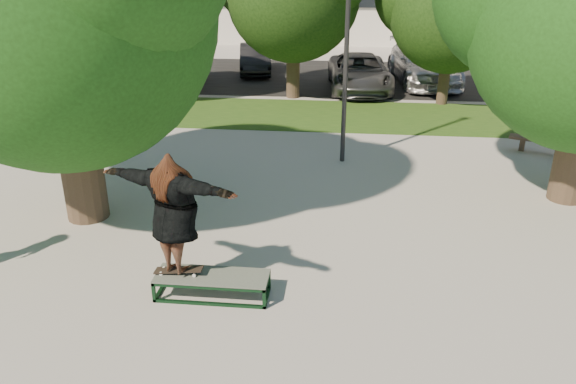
# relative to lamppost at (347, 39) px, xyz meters

# --- Properties ---
(ground) EXTENTS (120.00, 120.00, 0.00)m
(ground) POSITION_rel_lamppost_xyz_m (-1.00, -5.00, -3.15)
(ground) COLOR #ADA89F
(ground) RESTS_ON ground
(grass_strip) EXTENTS (30.00, 4.00, 0.02)m
(grass_strip) POSITION_rel_lamppost_xyz_m (0.00, 4.50, -3.14)
(grass_strip) COLOR #224614
(grass_strip) RESTS_ON ground
(asphalt_strip) EXTENTS (40.00, 8.00, 0.01)m
(asphalt_strip) POSITION_rel_lamppost_xyz_m (-1.00, 11.00, -3.15)
(asphalt_strip) COLOR black
(asphalt_strip) RESTS_ON ground
(bg_tree_right) EXTENTS (5.04, 4.31, 5.43)m
(bg_tree_right) POSITION_rel_lamppost_xyz_m (3.43, 6.57, 0.34)
(bg_tree_right) COLOR #38281E
(bg_tree_right) RESTS_ON ground
(lamppost) EXTENTS (0.25, 0.15, 6.11)m
(lamppost) POSITION_rel_lamppost_xyz_m (0.00, 0.00, 0.00)
(lamppost) COLOR #2D2D30
(lamppost) RESTS_ON ground
(grind_box) EXTENTS (1.80, 0.60, 0.38)m
(grind_box) POSITION_rel_lamppost_xyz_m (-1.95, -6.61, -2.96)
(grind_box) COLOR black
(grind_box) RESTS_ON ground
(skater_rig) EXTENTS (2.48, 1.45, 2.03)m
(skater_rig) POSITION_rel_lamppost_xyz_m (-2.49, -6.61, -1.72)
(skater_rig) COLOR white
(skater_rig) RESTS_ON grind_box
(bench) EXTENTS (2.66, 1.34, 0.42)m
(bench) POSITION_rel_lamppost_xyz_m (5.89, 1.00, -2.80)
(bench) COLOR #4F3D2F
(bench) RESTS_ON ground
(car_silver_a) EXTENTS (2.00, 4.23, 1.40)m
(car_silver_a) POSITION_rel_lamppost_xyz_m (-6.78, 8.50, -2.45)
(car_silver_a) COLOR silver
(car_silver_a) RESTS_ON asphalt_strip
(car_dark) EXTENTS (1.99, 4.06, 1.28)m
(car_dark) POSITION_rel_lamppost_xyz_m (-4.18, 11.50, -2.51)
(car_dark) COLOR black
(car_dark) RESTS_ON asphalt_strip
(car_grey) EXTENTS (2.71, 5.19, 1.39)m
(car_grey) POSITION_rel_lamppost_xyz_m (0.51, 8.50, -2.45)
(car_grey) COLOR #5D5D62
(car_grey) RESTS_ON asphalt_strip
(car_silver_b) EXTENTS (2.96, 5.88, 1.64)m
(car_silver_b) POSITION_rel_lamppost_xyz_m (3.20, 10.19, -2.33)
(car_silver_b) COLOR silver
(car_silver_b) RESTS_ON asphalt_strip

